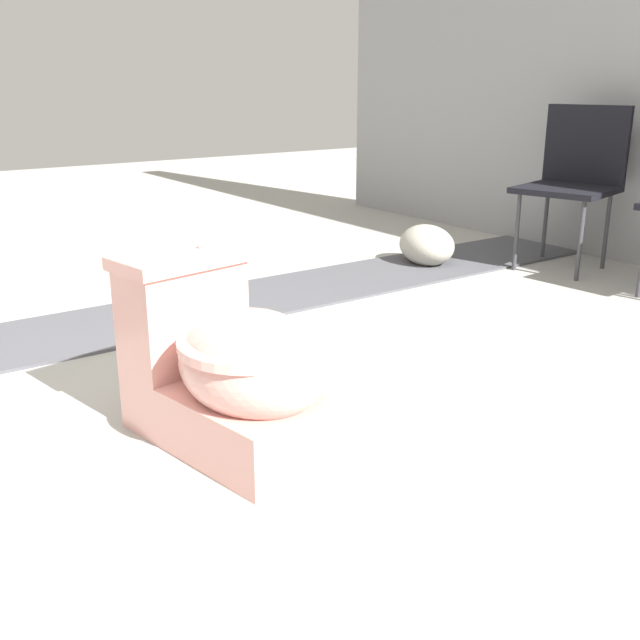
% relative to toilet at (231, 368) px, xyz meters
% --- Properties ---
extents(ground_plane, '(14.00, 14.00, 0.00)m').
position_rel_toilet_xyz_m(ground_plane, '(-0.01, -0.23, -0.22)').
color(ground_plane, '#A8A59E').
extents(gravel_strip, '(0.56, 8.00, 0.01)m').
position_rel_toilet_xyz_m(gravel_strip, '(-1.17, 0.27, -0.21)').
color(gravel_strip, '#4C4C51').
rests_on(gravel_strip, ground).
extents(toilet, '(0.68, 0.47, 0.52)m').
position_rel_toilet_xyz_m(toilet, '(0.00, 0.00, 0.00)').
color(toilet, '#E09E93').
rests_on(toilet, ground).
extents(folding_chair_left, '(0.53, 0.53, 0.83)m').
position_rel_toilet_xyz_m(folding_chair_left, '(-0.76, 2.47, 0.29)').
color(folding_chair_left, black).
rests_on(folding_chair_left, ground).
extents(boulder_near, '(0.41, 0.34, 0.22)m').
position_rel_toilet_xyz_m(boulder_near, '(-1.21, 1.86, -0.11)').
color(boulder_near, '#ADA899').
rests_on(boulder_near, ground).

